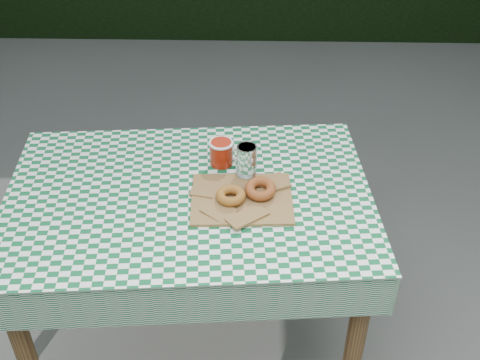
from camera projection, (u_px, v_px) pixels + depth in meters
name	position (u px, v px, depth m)	size (l,w,h in m)	color
ground	(173.00, 351.00, 2.33)	(60.00, 60.00, 0.00)	#585852
table	(194.00, 278.00, 2.13)	(1.13, 0.76, 0.75)	#522E1C
tablecloth	(188.00, 195.00, 1.90)	(1.15, 0.78, 0.01)	#0D542C
paper_bag	(242.00, 198.00, 1.87)	(0.31, 0.25, 0.02)	olive
bagel_front	(231.00, 196.00, 1.84)	(0.09, 0.09, 0.03)	#9C5820
bagel_back	(260.00, 189.00, 1.86)	(0.10, 0.10, 0.03)	#9D4720
coffee_mug	(221.00, 153.00, 2.00)	(0.15, 0.15, 0.09)	#9F1D0A
drinking_glass	(247.00, 162.00, 1.93)	(0.06, 0.06, 0.12)	white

